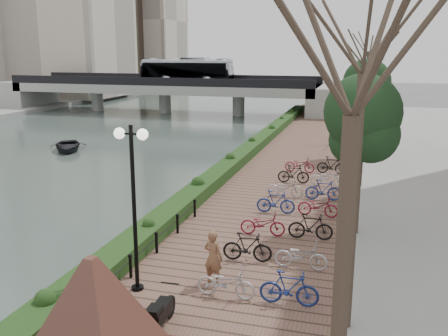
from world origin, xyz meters
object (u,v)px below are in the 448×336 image
at_px(granite_monument, 94,319).
at_px(pedestrian, 213,257).
at_px(lamppost, 133,174).
at_px(boat, 67,146).
at_px(motorcycle, 161,312).

distance_m(granite_monument, pedestrian, 5.10).
relative_size(lamppost, boat, 1.29).
height_order(lamppost, motorcycle, lamppost).
bearing_deg(motorcycle, boat, 125.34).
xyz_separation_m(lamppost, pedestrian, (2.06, 0.97, -2.69)).
bearing_deg(motorcycle, pedestrian, 77.26).
bearing_deg(lamppost, boat, 127.80).
height_order(motorcycle, pedestrian, pedestrian).
bearing_deg(granite_monument, lamppost, 103.85).
distance_m(granite_monument, lamppost, 4.62).
bearing_deg(boat, motorcycle, -83.19).
relative_size(motorcycle, pedestrian, 0.93).
relative_size(granite_monument, lamppost, 1.09).
height_order(motorcycle, boat, motorcycle).
relative_size(pedestrian, boat, 0.45).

